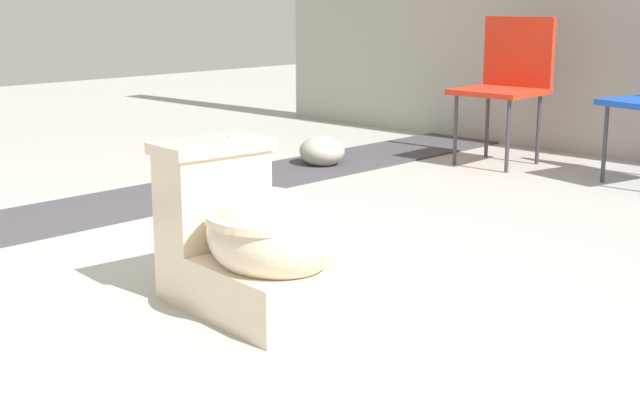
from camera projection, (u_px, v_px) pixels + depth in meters
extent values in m
plane|color=#A8A59E|center=(261.00, 290.00, 2.95)|extent=(14.00, 14.00, 0.00)
cube|color=#423F44|center=(145.00, 200.00, 4.23)|extent=(0.56, 8.00, 0.01)
cube|color=beige|center=(253.00, 283.00, 2.75)|extent=(0.63, 0.40, 0.17)
ellipsoid|color=beige|center=(271.00, 235.00, 2.64)|extent=(0.47, 0.40, 0.28)
cylinder|color=beige|center=(271.00, 217.00, 2.63)|extent=(0.43, 0.43, 0.03)
cube|color=beige|center=(213.00, 198.00, 2.86)|extent=(0.21, 0.36, 0.30)
cube|color=beige|center=(211.00, 146.00, 2.82)|extent=(0.24, 0.38, 0.04)
cylinder|color=silver|center=(232.00, 136.00, 2.86)|extent=(0.02, 0.02, 0.01)
cube|color=red|center=(499.00, 92.00, 5.05)|extent=(0.46, 0.46, 0.03)
cube|color=red|center=(519.00, 52.00, 5.15)|extent=(0.44, 0.05, 0.40)
cylinder|color=#38383D|center=(508.00, 136.00, 4.86)|extent=(0.02, 0.02, 0.40)
cylinder|color=#38383D|center=(455.00, 130.00, 5.09)|extent=(0.02, 0.02, 0.40)
cylinder|color=#38383D|center=(538.00, 129.00, 5.11)|extent=(0.02, 0.02, 0.40)
cylinder|color=#38383D|center=(487.00, 124.00, 5.33)|extent=(0.02, 0.02, 0.40)
cylinder|color=#38383D|center=(605.00, 144.00, 4.61)|extent=(0.02, 0.02, 0.40)
ellipsoid|color=#ADA899|center=(322.00, 151.00, 5.07)|extent=(0.38, 0.37, 0.18)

